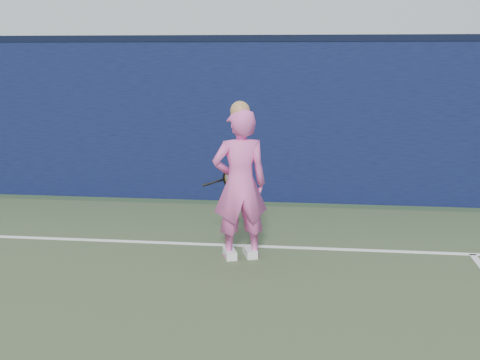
# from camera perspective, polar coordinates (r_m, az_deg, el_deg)

# --- Properties ---
(backstop_wall) EXTENTS (24.00, 0.40, 2.50)m
(backstop_wall) POSITION_cam_1_polar(r_m,az_deg,el_deg) (9.99, -10.06, 5.57)
(backstop_wall) COLOR black
(backstop_wall) RESTS_ON ground
(wall_cap) EXTENTS (24.00, 0.42, 0.10)m
(wall_cap) POSITION_cam_1_polar(r_m,az_deg,el_deg) (9.93, -10.34, 13.04)
(wall_cap) COLOR black
(wall_cap) RESTS_ON backstop_wall
(player) EXTENTS (0.73, 0.59, 1.81)m
(player) POSITION_cam_1_polar(r_m,az_deg,el_deg) (6.81, 0.00, -0.38)
(player) COLOR #F65FB9
(player) RESTS_ON ground
(racket) EXTENTS (0.51, 0.16, 0.27)m
(racket) POSITION_cam_1_polar(r_m,az_deg,el_deg) (7.21, -0.83, 0.22)
(racket) COLOR black
(racket) RESTS_ON ground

